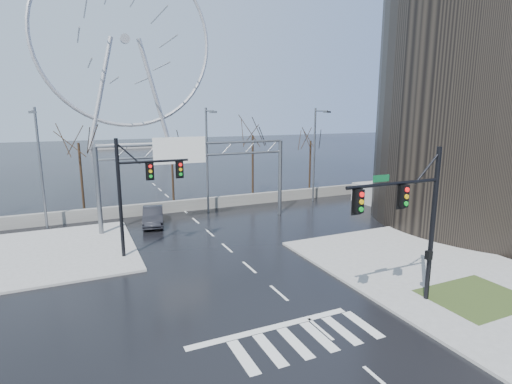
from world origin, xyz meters
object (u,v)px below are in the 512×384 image
signal_mast_near (414,213)px  signal_mast_far (137,186)px  sign_gantry (193,165)px  ferris_wheel (125,46)px  car (153,216)px

signal_mast_near → signal_mast_far: 17.03m
sign_gantry → ferris_wheel: 82.91m
ferris_wheel → sign_gantry: bearing=-93.8°
signal_mast_far → car: size_ratio=1.68×
sign_gantry → car: (-3.32, 1.35, -4.40)m
ferris_wheel → car: bearing=-96.3°
signal_mast_near → car: 22.55m
signal_mast_near → car: size_ratio=1.68×
sign_gantry → car: sign_gantry is taller
sign_gantry → car: 5.67m
signal_mast_far → signal_mast_near: bearing=-49.7°
signal_mast_far → car: 8.66m
sign_gantry → signal_mast_far: bearing=-132.5°
signal_mast_near → sign_gantry: bearing=106.2°
signal_mast_near → car: bearing=113.5°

